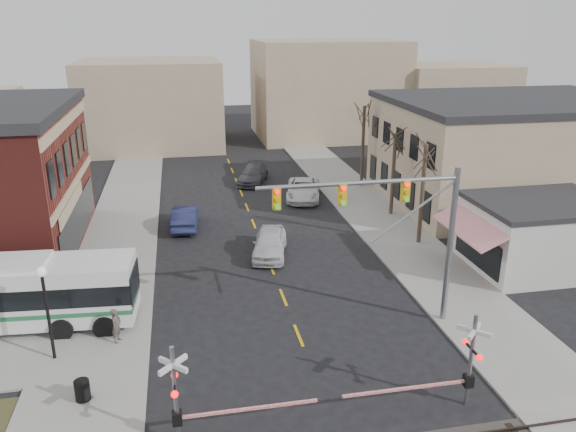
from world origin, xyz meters
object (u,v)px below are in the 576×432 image
(rr_crossing_east, at_px, (460,363))
(car_a, at_px, (270,243))
(rr_crossing_west, at_px, (188,396))
(traffic_signal_mast, at_px, (400,217))
(car_b, at_px, (185,217))
(street_lamp, at_px, (45,294))
(car_d, at_px, (253,174))
(trash_bin, at_px, (82,390))
(pedestrian_near, at_px, (116,325))
(pedestrian_far, at_px, (101,289))
(car_c, at_px, (303,190))

(rr_crossing_east, distance_m, car_a, 16.94)
(rr_crossing_west, bearing_deg, rr_crossing_east, 0.14)
(traffic_signal_mast, relative_size, car_b, 1.94)
(street_lamp, bearing_deg, car_a, 40.95)
(traffic_signal_mast, distance_m, car_b, 19.55)
(street_lamp, relative_size, car_d, 0.82)
(car_b, bearing_deg, trash_bin, 81.91)
(car_d, bearing_deg, pedestrian_near, -91.34)
(pedestrian_near, bearing_deg, pedestrian_far, 38.10)
(car_d, bearing_deg, car_a, -74.69)
(street_lamp, relative_size, car_a, 0.89)
(traffic_signal_mast, distance_m, street_lamp, 16.14)
(rr_crossing_west, relative_size, pedestrian_near, 3.34)
(street_lamp, bearing_deg, pedestrian_far, 71.60)
(rr_crossing_east, relative_size, car_b, 1.13)
(traffic_signal_mast, height_order, street_lamp, traffic_signal_mast)
(rr_crossing_east, height_order, car_a, rr_crossing_east)
(car_a, xyz_separation_m, car_c, (4.77, 11.46, -0.04))
(car_b, relative_size, car_d, 0.91)
(trash_bin, bearing_deg, car_c, 59.56)
(traffic_signal_mast, height_order, car_d, traffic_signal_mast)
(car_c, bearing_deg, car_a, -98.41)
(car_b, bearing_deg, rr_crossing_east, 118.83)
(car_b, xyz_separation_m, car_c, (10.00, 5.20, 0.00))
(trash_bin, relative_size, pedestrian_near, 0.51)
(rr_crossing_west, bearing_deg, pedestrian_far, 111.11)
(rr_crossing_west, bearing_deg, street_lamp, 132.38)
(rr_crossing_east, xyz_separation_m, street_lamp, (-16.14, 6.35, 1.32))
(rr_crossing_west, height_order, street_lamp, street_lamp)
(trash_bin, bearing_deg, car_b, 77.07)
(street_lamp, bearing_deg, traffic_signal_mast, -0.17)
(traffic_signal_mast, relative_size, pedestrian_near, 5.70)
(traffic_signal_mast, relative_size, trash_bin, 11.22)
(rr_crossing_west, relative_size, pedestrian_far, 2.91)
(car_d, bearing_deg, rr_crossing_east, -64.57)
(pedestrian_near, relative_size, pedestrian_far, 0.87)
(street_lamp, relative_size, pedestrian_near, 2.65)
(trash_bin, relative_size, car_b, 0.17)
(trash_bin, height_order, car_c, car_c)
(trash_bin, height_order, car_d, car_d)
(rr_crossing_east, distance_m, street_lamp, 17.39)
(car_c, bearing_deg, rr_crossing_west, -96.25)
(traffic_signal_mast, relative_size, car_a, 1.91)
(rr_crossing_west, distance_m, pedestrian_near, 7.98)
(rr_crossing_west, xyz_separation_m, rr_crossing_east, (10.32, 0.03, 0.00))
(trash_bin, xyz_separation_m, car_d, (10.93, 30.43, 0.24))
(rr_crossing_west, xyz_separation_m, car_a, (5.56, 16.24, -1.11))
(rr_crossing_east, bearing_deg, pedestrian_far, 142.94)
(traffic_signal_mast, height_order, pedestrian_far, traffic_signal_mast)
(car_c, height_order, pedestrian_near, pedestrian_near)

